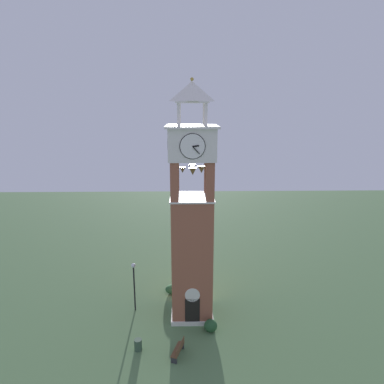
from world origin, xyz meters
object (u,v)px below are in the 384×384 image
object	(u,v)px
clock_tower	(192,226)
trash_bin	(138,345)
lamp_post	(134,278)
park_bench	(178,349)

from	to	relation	value
clock_tower	trash_bin	world-z (taller)	clock_tower
lamp_post	trash_bin	size ratio (longest dim) A/B	5.13
trash_bin	park_bench	bearing A→B (deg)	-12.47
park_bench	trash_bin	size ratio (longest dim) A/B	2.07
park_bench	lamp_post	xyz separation A→B (m)	(-3.60, 5.26, 2.34)
clock_tower	park_bench	size ratio (longest dim) A/B	10.78
clock_tower	trash_bin	bearing A→B (deg)	-132.48
clock_tower	trash_bin	distance (m)	8.89
clock_tower	lamp_post	size ratio (longest dim) A/B	4.36
lamp_post	trash_bin	bearing A→B (deg)	-79.52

